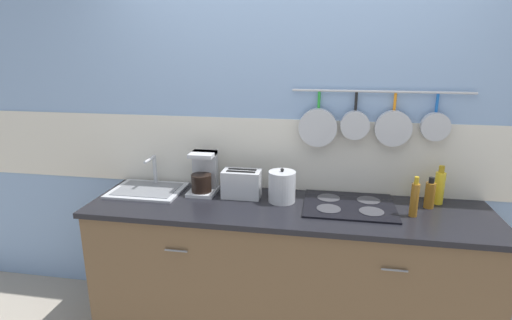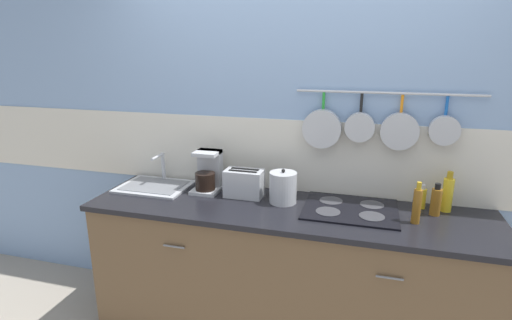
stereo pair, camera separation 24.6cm
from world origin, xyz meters
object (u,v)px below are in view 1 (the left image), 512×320
at_px(toaster, 242,184).
at_px(kettle, 282,187).
at_px(bottle_olive_oil, 414,199).
at_px(bottle_hot_sauce, 416,192).
at_px(coffee_maker, 204,175).
at_px(bottle_dish_soap, 439,187).
at_px(bottle_vinegar, 430,194).

height_order(toaster, kettle, kettle).
xyz_separation_m(bottle_olive_oil, bottle_hot_sauce, (0.06, 0.24, -0.04)).
relative_size(coffee_maker, bottle_dish_soap, 1.13).
relative_size(bottle_olive_oil, bottle_vinegar, 1.24).
height_order(toaster, bottle_hot_sauce, toaster).
bearing_deg(bottle_vinegar, bottle_dish_soap, 48.63).
distance_m(toaster, bottle_dish_soap, 1.27).
height_order(coffee_maker, bottle_vinegar, coffee_maker).
bearing_deg(bottle_olive_oil, bottle_vinegar, 51.37).
bearing_deg(bottle_dish_soap, toaster, -175.46).
height_order(bottle_olive_oil, bottle_hot_sauce, bottle_olive_oil).
relative_size(toaster, bottle_dish_soap, 1.07).
relative_size(toaster, bottle_olive_oil, 1.10).
xyz_separation_m(toaster, bottle_vinegar, (1.19, 0.02, -0.00)).
bearing_deg(bottle_vinegar, bottle_hot_sauce, 125.84).
relative_size(coffee_maker, bottle_hot_sauce, 1.84).
distance_m(bottle_olive_oil, bottle_vinegar, 0.20).
xyz_separation_m(toaster, bottle_dish_soap, (1.27, 0.10, 0.02)).
relative_size(kettle, bottle_hot_sauce, 1.47).
height_order(toaster, bottle_olive_oil, bottle_olive_oil).
relative_size(bottle_hot_sauce, bottle_dish_soap, 0.61).
distance_m(bottle_hot_sauce, bottle_dish_soap, 0.15).
bearing_deg(bottle_dish_soap, bottle_olive_oil, -129.62).
relative_size(toaster, bottle_hot_sauce, 1.75).
distance_m(coffee_maker, toaster, 0.28).
xyz_separation_m(toaster, bottle_olive_oil, (1.07, -0.14, 0.02)).
relative_size(coffee_maker, kettle, 1.26).
bearing_deg(bottle_hot_sauce, coffee_maker, -177.64).
distance_m(kettle, bottle_olive_oil, 0.80).
bearing_deg(coffee_maker, toaster, -9.89).
height_order(bottle_hot_sauce, bottle_dish_soap, bottle_dish_soap).
relative_size(coffee_maker, bottle_olive_oil, 1.15).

